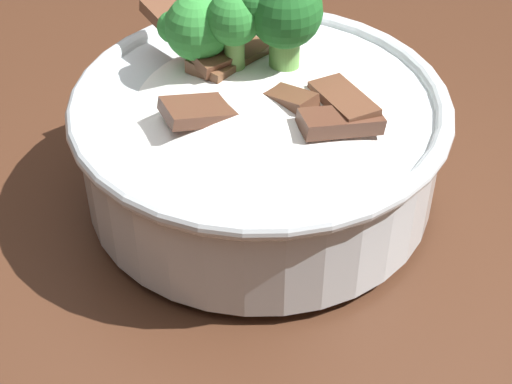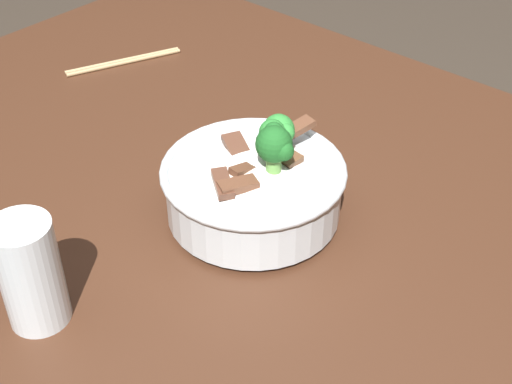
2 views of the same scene
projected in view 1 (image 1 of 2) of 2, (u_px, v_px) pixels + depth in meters
dining_table at (154, 286)px, 0.61m from camera, size 1.34×0.92×0.76m
rice_bowl at (259, 132)px, 0.51m from camera, size 0.24×0.24×0.15m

